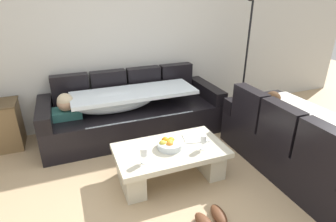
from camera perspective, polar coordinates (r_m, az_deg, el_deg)
ground_plane at (r=2.84m, az=0.10°, el=-19.46°), size 14.00×14.00×0.00m
back_wall at (r=4.18m, az=-11.15°, el=15.27°), size 9.00×0.10×2.70m
couch_along_wall at (r=3.98m, az=-7.81°, el=-0.35°), size 2.53×0.92×0.88m
couch_near_window at (r=3.49m, az=25.92°, el=-6.25°), size 0.92×1.95×0.88m
coffee_table at (r=3.06m, az=0.51°, el=-10.07°), size 1.20×0.68×0.38m
fruit_bowl at (r=2.97m, az=0.27°, el=-6.96°), size 0.28×0.28×0.10m
wine_glass_near_left at (r=2.70m, az=-5.11°, el=-8.69°), size 0.07×0.07×0.17m
wine_glass_near_right at (r=2.94m, az=7.41°, el=-5.95°), size 0.07×0.07×0.17m
open_magazine at (r=3.18m, az=5.85°, el=-5.65°), size 0.32×0.26×0.01m
floor_lamp at (r=4.56m, az=16.13°, el=12.50°), size 0.33×0.31×1.95m
pair_of_shoes at (r=2.69m, az=9.19°, el=-21.50°), size 0.32×0.32×0.09m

